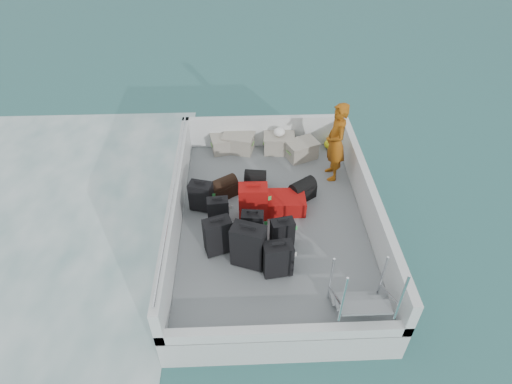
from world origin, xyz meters
TOP-DOWN VIEW (x-y plane):
  - ground at (0.00, 0.00)m, footprint 160.00×160.00m
  - wake_foam at (-4.80, 0.00)m, footprint 10.00×10.00m
  - ferry_hull at (0.00, 0.00)m, footprint 3.60×5.00m
  - deck at (0.00, 0.00)m, footprint 3.30×4.70m
  - deck_fittings at (0.35, -0.32)m, footprint 3.60×5.00m
  - suitcase_0 at (-0.96, -0.77)m, footprint 0.51×0.38m
  - suitcase_1 at (-0.98, -0.10)m, footprint 0.39×0.25m
  - suitcase_2 at (-1.30, 0.30)m, footprint 0.47×0.35m
  - suitcase_3 at (-0.46, -1.06)m, footprint 0.60×0.47m
  - suitcase_4 at (-0.38, -0.48)m, footprint 0.40×0.26m
  - suitcase_5 at (-0.35, 0.05)m, footprint 0.52×0.32m
  - suitcase_6 at (-0.01, -1.28)m, footprint 0.49×0.32m
  - suitcase_7 at (0.12, -0.66)m, footprint 0.42×0.29m
  - suitcase_8 at (0.23, 0.22)m, footprint 0.79×0.52m
  - duffel_0 at (-0.92, 0.65)m, footprint 0.64×0.56m
  - duffel_1 at (-0.28, 0.88)m, footprint 0.45×0.35m
  - duffel_2 at (0.61, 0.54)m, footprint 0.57×0.53m
  - crate_0 at (-0.89, 2.20)m, footprint 0.63×0.50m
  - crate_1 at (-0.60, 2.20)m, footprint 0.72×0.58m
  - crate_2 at (0.29, 2.13)m, footprint 0.66×0.48m
  - crate_3 at (0.76, 1.88)m, footprint 0.73×0.63m
  - yellow_bag at (1.45, 2.20)m, footprint 0.28×0.26m
  - white_bag at (0.29, 2.13)m, footprint 0.24×0.24m
  - passenger at (1.30, 1.20)m, footprint 0.43×0.63m

SIDE VIEW (x-z plane):
  - ground at x=0.00m, z-range 0.00..0.00m
  - wake_foam at x=-4.80m, z-range 0.00..0.00m
  - ferry_hull at x=0.00m, z-range 0.00..0.60m
  - deck at x=0.00m, z-range 0.60..0.62m
  - yellow_bag at x=1.45m, z-range 0.62..0.84m
  - suitcase_8 at x=0.23m, z-range 0.62..0.93m
  - duffel_0 at x=-0.92m, z-range 0.62..0.94m
  - duffel_1 at x=-0.28m, z-range 0.62..0.94m
  - duffel_2 at x=0.61m, z-range 0.62..0.94m
  - crate_0 at x=-0.89m, z-range 0.62..0.96m
  - crate_3 at x=0.76m, z-range 0.62..0.99m
  - crate_1 at x=-0.60m, z-range 0.62..1.00m
  - crate_2 at x=0.29m, z-range 0.62..1.00m
  - suitcase_7 at x=0.12m, z-range 0.62..1.16m
  - suitcase_4 at x=-0.38m, z-range 0.62..1.18m
  - suitcase_1 at x=-0.98m, z-range 0.62..1.18m
  - suitcase_2 at x=-1.30m, z-range 0.62..1.22m
  - suitcase_6 at x=-0.01m, z-range 0.62..1.25m
  - suitcase_0 at x=-0.96m, z-range 0.62..1.32m
  - suitcase_5 at x=-0.35m, z-range 0.62..1.33m
  - deck_fittings at x=0.35m, z-range 0.54..1.44m
  - suitcase_3 at x=-0.46m, z-range 0.62..1.42m
  - white_bag at x=0.29m, z-range 1.00..1.18m
  - passenger at x=1.30m, z-range 0.62..2.27m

